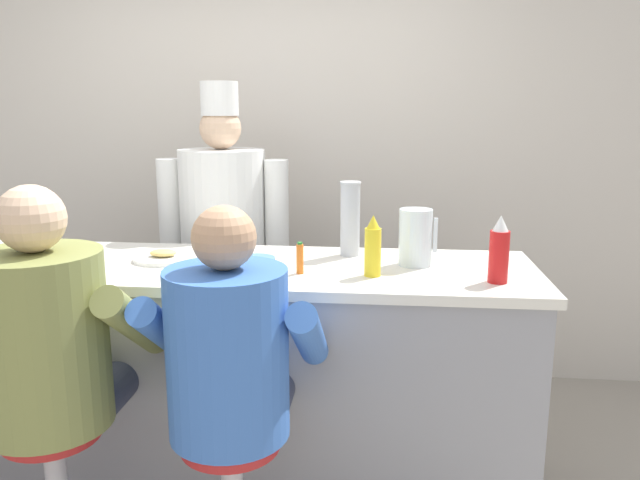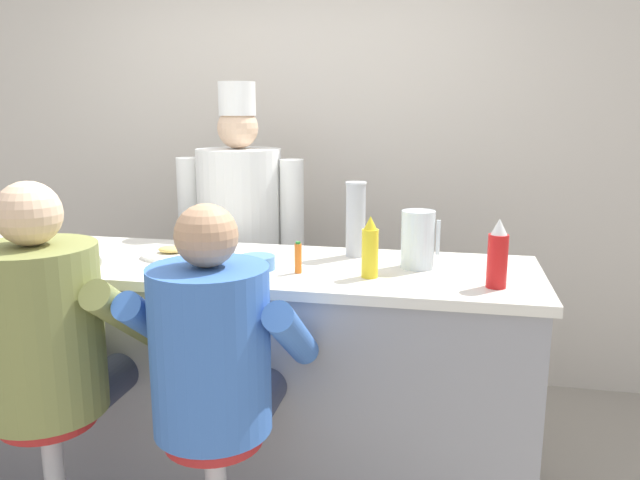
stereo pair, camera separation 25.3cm
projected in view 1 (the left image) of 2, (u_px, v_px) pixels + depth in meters
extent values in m
cube|color=beige|center=(265.00, 161.00, 3.87)|extent=(10.00, 0.06, 2.70)
cube|color=gray|center=(212.00, 381.00, 2.75)|extent=(2.70, 0.71, 0.99)
cube|color=silver|center=(208.00, 268.00, 2.65)|extent=(2.75, 0.74, 0.04)
cylinder|color=red|center=(499.00, 257.00, 2.34)|extent=(0.07, 0.07, 0.20)
cone|color=white|center=(501.00, 223.00, 2.31)|extent=(0.06, 0.06, 0.06)
cylinder|color=yellow|center=(373.00, 252.00, 2.43)|extent=(0.07, 0.07, 0.19)
cone|color=yellow|center=(373.00, 222.00, 2.40)|extent=(0.05, 0.05, 0.05)
cylinder|color=orange|center=(300.00, 259.00, 2.47)|extent=(0.03, 0.03, 0.12)
cylinder|color=#287F2D|center=(300.00, 243.00, 2.46)|extent=(0.02, 0.02, 0.01)
cylinder|color=silver|center=(415.00, 237.00, 2.59)|extent=(0.14, 0.14, 0.24)
cube|color=silver|center=(435.00, 235.00, 2.58)|extent=(0.02, 0.02, 0.14)
cylinder|color=white|center=(163.00, 258.00, 2.69)|extent=(0.25, 0.25, 0.02)
ellipsoid|color=#E0BC60|center=(163.00, 253.00, 2.69)|extent=(0.11, 0.09, 0.03)
cylinder|color=#4C7FB7|center=(257.00, 264.00, 2.52)|extent=(0.15, 0.15, 0.06)
cylinder|color=white|center=(78.00, 267.00, 2.40)|extent=(0.08, 0.08, 0.09)
torus|color=white|center=(90.00, 266.00, 2.39)|extent=(0.06, 0.01, 0.06)
cylinder|color=#B7BABF|center=(350.00, 220.00, 2.76)|extent=(0.09, 0.09, 0.32)
cylinder|color=silver|center=(351.00, 183.00, 2.72)|extent=(0.09, 0.09, 0.01)
cube|color=silver|center=(219.00, 259.00, 2.42)|extent=(0.12, 0.07, 0.14)
cube|color=black|center=(216.00, 261.00, 2.38)|extent=(0.07, 0.01, 0.05)
cylinder|color=red|center=(52.00, 430.00, 2.11)|extent=(0.33, 0.33, 0.05)
cylinder|color=#33384C|center=(53.00, 390.00, 2.32)|extent=(0.16, 0.42, 0.16)
cylinder|color=#33384C|center=(107.00, 393.00, 2.30)|extent=(0.16, 0.42, 0.16)
cylinder|color=olive|center=(43.00, 340.00, 2.05)|extent=(0.42, 0.42, 0.59)
cylinder|color=olive|center=(134.00, 322.00, 2.13)|extent=(0.11, 0.45, 0.36)
sphere|color=#DBB28E|center=(31.00, 219.00, 1.96)|extent=(0.22, 0.22, 0.22)
cylinder|color=red|center=(231.00, 440.00, 2.05)|extent=(0.33, 0.33, 0.05)
cylinder|color=#33384C|center=(217.00, 400.00, 2.24)|extent=(0.15, 0.39, 0.15)
cylinder|color=#33384C|center=(270.00, 402.00, 2.22)|extent=(0.15, 0.39, 0.15)
cylinder|color=#3866B7|center=(228.00, 354.00, 1.99)|extent=(0.39, 0.39, 0.55)
cylinder|color=#3866B7|center=(164.00, 330.00, 2.12)|extent=(0.10, 0.42, 0.34)
cylinder|color=#3866B7|center=(308.00, 336.00, 2.07)|extent=(0.10, 0.42, 0.34)
sphere|color=tan|center=(224.00, 238.00, 1.91)|extent=(0.20, 0.20, 0.20)
cube|color=#232328|center=(227.00, 339.00, 3.46)|extent=(0.35, 0.19, 0.84)
cube|color=white|center=(224.00, 313.00, 3.38)|extent=(0.31, 0.02, 0.50)
cylinder|color=white|center=(223.00, 209.00, 3.31)|extent=(0.45, 0.45, 0.63)
sphere|color=#DBB28E|center=(220.00, 128.00, 3.22)|extent=(0.22, 0.22, 0.22)
cylinder|color=white|center=(219.00, 99.00, 3.19)|extent=(0.19, 0.19, 0.17)
cylinder|color=white|center=(170.00, 209.00, 3.34)|extent=(0.13, 0.13, 0.53)
cylinder|color=white|center=(277.00, 210.00, 3.28)|extent=(0.13, 0.13, 0.53)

